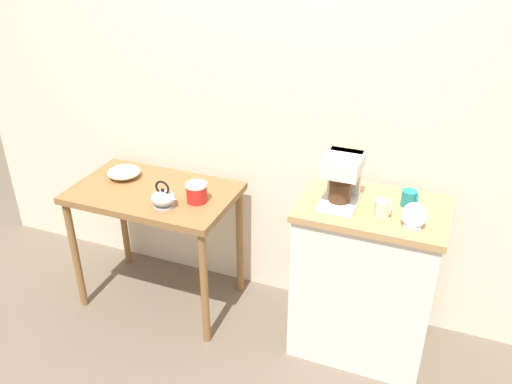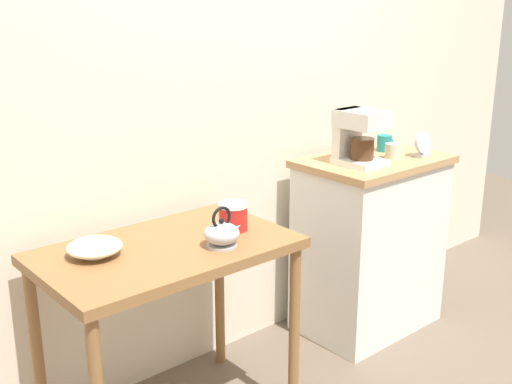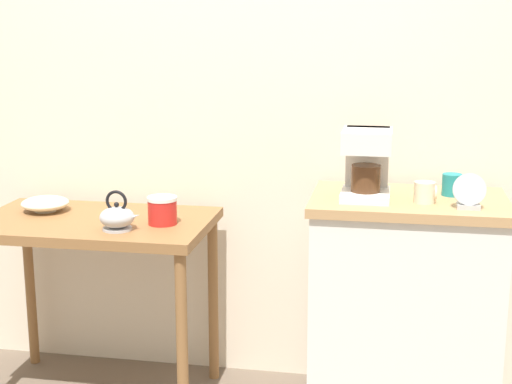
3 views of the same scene
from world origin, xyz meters
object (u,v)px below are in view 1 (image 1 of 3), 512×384
at_px(canister_enamel, 197,193).
at_px(mug_dark_teal, 409,198).
at_px(coffee_maker, 342,177).
at_px(table_clock, 414,217).
at_px(teakettle, 164,198).
at_px(mug_small_cream, 383,208).
at_px(bowl_stoneware, 124,172).

height_order(canister_enamel, mug_dark_teal, mug_dark_teal).
distance_m(coffee_maker, table_clock, 0.39).
xyz_separation_m(teakettle, mug_small_cream, (1.15, 0.11, 0.12)).
height_order(teakettle, table_clock, table_clock).
bearing_deg(mug_dark_teal, table_clock, -78.03).
height_order(bowl_stoneware, coffee_maker, coffee_maker).
xyz_separation_m(coffee_maker, table_clock, (0.37, -0.11, -0.09)).
relative_size(canister_enamel, table_clock, 0.93).
height_order(coffee_maker, table_clock, coffee_maker).
bearing_deg(mug_small_cream, coffee_maker, 167.64).
distance_m(coffee_maker, mug_dark_teal, 0.35).
bearing_deg(canister_enamel, table_clock, -3.37).
xyz_separation_m(teakettle, mug_dark_teal, (1.25, 0.25, 0.12)).
bearing_deg(canister_enamel, teakettle, -141.47).
relative_size(teakettle, table_clock, 1.28).
bearing_deg(coffee_maker, canister_enamel, -176.71).
xyz_separation_m(canister_enamel, mug_small_cream, (1.00, -0.00, 0.11)).
xyz_separation_m(bowl_stoneware, mug_dark_teal, (1.65, 0.03, 0.14)).
distance_m(teakettle, coffee_maker, 0.97).
distance_m(canister_enamel, mug_dark_teal, 1.12).
distance_m(teakettle, mug_small_cream, 1.16).
distance_m(coffee_maker, mug_small_cream, 0.24).
bearing_deg(coffee_maker, teakettle, -170.29).
height_order(mug_dark_teal, mug_small_cream, mug_dark_teal).
bearing_deg(table_clock, canister_enamel, 176.63).
xyz_separation_m(bowl_stoneware, canister_enamel, (0.54, -0.11, 0.02)).
relative_size(teakettle, mug_small_cream, 1.96).
height_order(bowl_stoneware, canister_enamel, canister_enamel).
bearing_deg(mug_dark_teal, canister_enamel, -173.06).
distance_m(mug_dark_teal, mug_small_cream, 0.17).
height_order(coffee_maker, mug_small_cream, coffee_maker).
relative_size(bowl_stoneware, teakettle, 1.21).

